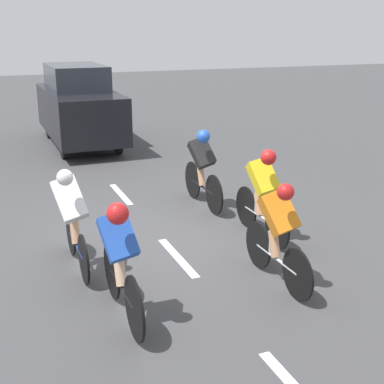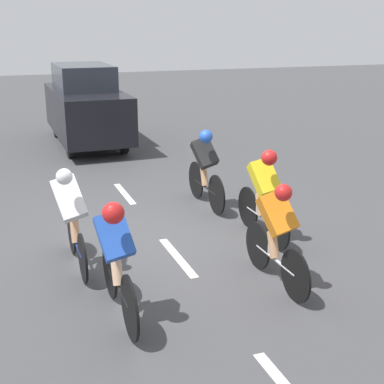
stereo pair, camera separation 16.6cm
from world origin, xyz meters
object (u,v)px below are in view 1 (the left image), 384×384
at_px(cyclist_blue, 120,257).
at_px(cyclist_yellow, 263,191).
at_px(cyclist_white, 72,216).
at_px(cyclist_orange, 278,230).
at_px(cyclist_black, 202,166).
at_px(support_car, 79,106).

relative_size(cyclist_blue, cyclist_yellow, 1.02).
bearing_deg(cyclist_yellow, cyclist_white, 0.94).
bearing_deg(cyclist_orange, cyclist_black, -95.72).
relative_size(cyclist_white, cyclist_blue, 0.96).
distance_m(cyclist_white, cyclist_black, 3.15).
bearing_deg(cyclist_orange, cyclist_white, -31.13).
height_order(cyclist_blue, cyclist_orange, cyclist_blue).
relative_size(cyclist_yellow, support_car, 0.37).
bearing_deg(cyclist_white, cyclist_black, -145.59).
xyz_separation_m(cyclist_yellow, cyclist_black, (0.25, -1.73, -0.00)).
xyz_separation_m(cyclist_white, support_car, (-1.54, -7.87, 0.30)).
distance_m(cyclist_black, support_car, 6.18).
height_order(cyclist_white, cyclist_black, cyclist_white).
height_order(cyclist_white, cyclist_blue, cyclist_white).
height_order(cyclist_yellow, support_car, support_car).
relative_size(cyclist_white, support_car, 0.36).
bearing_deg(cyclist_blue, cyclist_black, -125.68).
relative_size(cyclist_black, support_car, 0.38).
bearing_deg(support_car, cyclist_blue, 82.18).
bearing_deg(cyclist_yellow, cyclist_black, -81.73).
relative_size(cyclist_blue, cyclist_orange, 1.04).
height_order(cyclist_orange, cyclist_black, cyclist_black).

